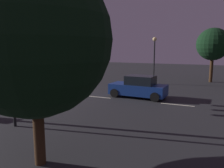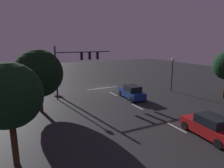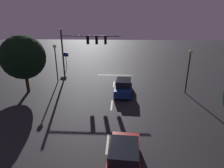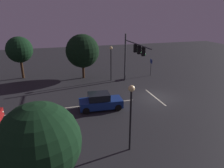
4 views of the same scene
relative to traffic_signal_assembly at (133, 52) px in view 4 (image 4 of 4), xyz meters
The scene contains 13 objects.
ground_plane 6.39m from the traffic_signal_assembly, 162.99° to the right, with size 80.00×80.00×0.00m, color #232326.
traffic_signal_assembly is the anchor object (origin of this frame).
lane_dash_far 6.81m from the traffic_signal_assembly, 147.52° to the left, with size 2.20×0.16×0.01m, color beige.
lane_dash_mid 10.72m from the traffic_signal_assembly, 116.00° to the left, with size 2.20×0.16×0.01m, color beige.
lane_dash_near 15.98m from the traffic_signal_assembly, 106.10° to the left, with size 2.20×0.16×0.01m, color beige.
stop_bar 6.37m from the traffic_signal_assembly, 164.40° to the right, with size 5.00×0.16×0.01m, color beige.
car_approaching 8.69m from the traffic_signal_assembly, 134.03° to the left, with size 2.13×4.46×1.70m.
street_lamp_left_kerb 13.54m from the traffic_signal_assembly, 157.64° to the left, with size 0.44×0.44×4.91m.
street_lamp_right_kerb 3.98m from the traffic_signal_assembly, 31.55° to the left, with size 0.44×0.44×4.90m.
route_sign 6.54m from the traffic_signal_assembly, 50.02° to the right, with size 0.90×0.21×2.62m.
tree_right_near 16.40m from the traffic_signal_assembly, 60.75° to the left, with size 3.73×3.73×6.13m.
tree_left_far 19.47m from the traffic_signal_assembly, 146.59° to the left, with size 3.54×3.54×5.97m.
tree_right_far 7.93m from the traffic_signal_assembly, 45.14° to the left, with size 4.82×4.82×6.46m.
Camera 4 is at (-19.92, 11.17, 9.37)m, focal length 33.20 mm.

